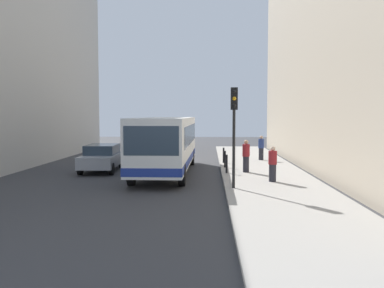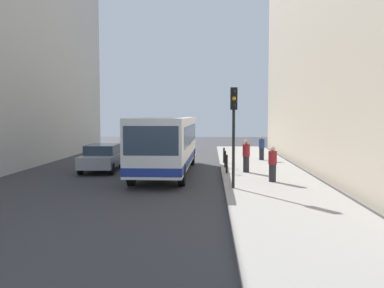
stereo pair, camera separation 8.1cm
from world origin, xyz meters
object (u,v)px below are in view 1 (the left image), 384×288
(pedestrian_near_signal, at_px, (273,164))
(pedestrian_far_sidewalk, at_px, (261,148))
(pedestrian_mid_sidewalk, at_px, (246,156))
(bus, at_px, (167,141))
(bollard_near, at_px, (227,164))
(car_beside_bus, at_px, (102,157))
(bollard_far, at_px, (224,155))
(bollard_mid, at_px, (225,159))
(traffic_light, at_px, (234,118))

(pedestrian_near_signal, bearing_deg, pedestrian_far_sidewalk, 143.82)
(pedestrian_mid_sidewalk, distance_m, pedestrian_far_sidewalk, 6.25)
(bus, height_order, bollard_near, bus)
(car_beside_bus, height_order, bollard_far, car_beside_bus)
(car_beside_bus, height_order, pedestrian_mid_sidewalk, pedestrian_mid_sidewalk)
(car_beside_bus, bearing_deg, pedestrian_mid_sidewalk, 168.82)
(bus, bearing_deg, car_beside_bus, -10.83)
(bus, relative_size, car_beside_bus, 2.47)
(bus, height_order, bollard_mid, bus)
(traffic_light, height_order, pedestrian_far_sidewalk, traffic_light)
(bus, height_order, pedestrian_mid_sidewalk, bus)
(car_beside_bus, bearing_deg, pedestrian_far_sidewalk, -155.27)
(bollard_mid, distance_m, bollard_far, 2.30)
(car_beside_bus, xyz_separation_m, bollard_near, (6.90, -1.60, -0.16))
(bus, xyz_separation_m, pedestrian_far_sidewalk, (5.73, 5.60, -0.78))
(bus, bearing_deg, bollard_near, 166.11)
(bollard_far, bearing_deg, car_beside_bus, -156.49)
(pedestrian_mid_sidewalk, bearing_deg, car_beside_bus, 69.65)
(car_beside_bus, bearing_deg, bus, 166.04)
(pedestrian_near_signal, bearing_deg, car_beside_bus, -148.41)
(bollard_mid, bearing_deg, bus, -155.17)
(pedestrian_far_sidewalk, bearing_deg, bollard_mid, 167.40)
(bollard_far, bearing_deg, pedestrian_mid_sidewalk, -76.38)
(bollard_near, relative_size, pedestrian_near_signal, 0.60)
(bollard_near, bearing_deg, bollard_far, 90.00)
(car_beside_bus, relative_size, traffic_light, 1.09)
(bollard_mid, bearing_deg, pedestrian_mid_sidewalk, -62.06)
(bollard_mid, bearing_deg, car_beside_bus, -174.19)
(pedestrian_far_sidewalk, bearing_deg, car_beside_bus, 136.21)
(bollard_near, xyz_separation_m, pedestrian_far_sidewalk, (2.55, 6.43, 0.33))
(pedestrian_mid_sidewalk, bearing_deg, bollard_near, 98.09)
(bus, relative_size, pedestrian_far_sidewalk, 6.86)
(car_beside_bus, relative_size, pedestrian_mid_sidewalk, 2.64)
(bollard_near, relative_size, bollard_mid, 1.00)
(pedestrian_near_signal, height_order, pedestrian_mid_sidewalk, pedestrian_mid_sidewalk)
(bollard_near, height_order, pedestrian_far_sidewalk, pedestrian_far_sidewalk)
(pedestrian_near_signal, xyz_separation_m, pedestrian_mid_sidewalk, (-0.92, 3.09, 0.05))
(bus, distance_m, bollard_mid, 3.66)
(bollard_near, bearing_deg, pedestrian_far_sidewalk, 68.33)
(bus, bearing_deg, bollard_far, -129.33)
(bollard_near, bearing_deg, pedestrian_near_signal, -54.48)
(pedestrian_near_signal, bearing_deg, traffic_light, -78.79)
(car_beside_bus, relative_size, bollard_near, 4.71)
(bollard_far, relative_size, pedestrian_near_signal, 0.60)
(traffic_light, bearing_deg, pedestrian_near_signal, 43.58)
(bus, distance_m, bollard_far, 5.05)
(traffic_light, distance_m, pedestrian_mid_sidewalk, 5.33)
(car_beside_bus, relative_size, bollard_mid, 4.71)
(traffic_light, relative_size, pedestrian_near_signal, 2.57)
(traffic_light, relative_size, bollard_far, 4.32)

